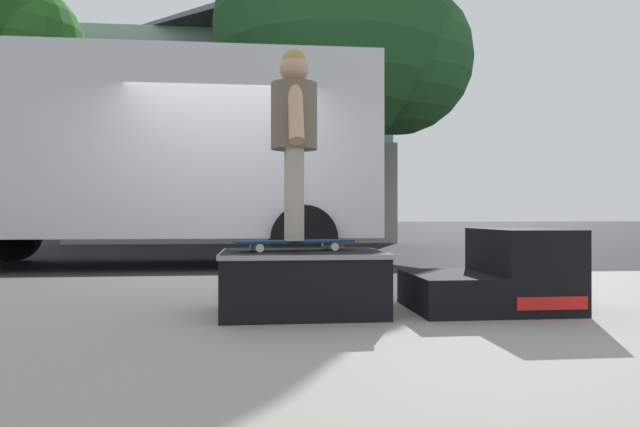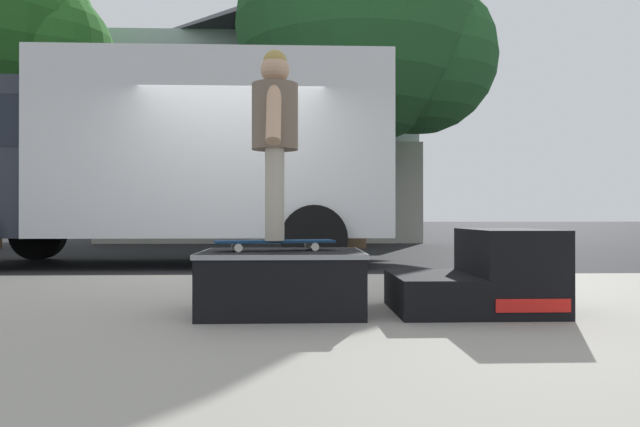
{
  "view_description": "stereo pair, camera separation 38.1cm",
  "coord_description": "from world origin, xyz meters",
  "px_view_note": "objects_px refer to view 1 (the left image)",
  "views": [
    {
      "loc": [
        0.5,
        -6.62,
        0.75
      ],
      "look_at": [
        1.1,
        -1.0,
        0.77
      ],
      "focal_mm": 32.07,
      "sensor_mm": 36.0,
      "label": 1
    },
    {
      "loc": [
        0.88,
        -6.65,
        0.75
      ],
      "look_at": [
        1.1,
        -1.0,
        0.77
      ],
      "focal_mm": 32.07,
      "sensor_mm": 36.0,
      "label": 2
    }
  ],
  "objects_px": {
    "kicker_ramp": "(500,276)",
    "skater_kid": "(294,128)",
    "box_truck": "(141,153)",
    "street_tree_neighbour": "(346,35)",
    "skateboard": "(294,242)",
    "skate_box": "(302,280)"
  },
  "relations": [
    {
      "from": "kicker_ramp",
      "to": "skater_kid",
      "type": "xyz_separation_m",
      "value": [
        -1.39,
        0.05,
        0.99
      ]
    },
    {
      "from": "box_truck",
      "to": "street_tree_neighbour",
      "type": "bearing_deg",
      "value": 49.54
    },
    {
      "from": "kicker_ramp",
      "to": "skater_kid",
      "type": "distance_m",
      "value": 1.7
    },
    {
      "from": "kicker_ramp",
      "to": "box_truck",
      "type": "relative_size",
      "value": 0.15
    },
    {
      "from": "skateboard",
      "to": "street_tree_neighbour",
      "type": "height_order",
      "value": "street_tree_neighbour"
    },
    {
      "from": "skate_box",
      "to": "street_tree_neighbour",
      "type": "bearing_deg",
      "value": 79.58
    },
    {
      "from": "kicker_ramp",
      "to": "skater_kid",
      "type": "height_order",
      "value": "skater_kid"
    },
    {
      "from": "skate_box",
      "to": "kicker_ramp",
      "type": "distance_m",
      "value": 1.34
    },
    {
      "from": "kicker_ramp",
      "to": "skateboard",
      "type": "distance_m",
      "value": 1.41
    },
    {
      "from": "box_truck",
      "to": "skater_kid",
      "type": "bearing_deg",
      "value": -68.5
    },
    {
      "from": "skate_box",
      "to": "kicker_ramp",
      "type": "height_order",
      "value": "kicker_ramp"
    },
    {
      "from": "skateboard",
      "to": "street_tree_neighbour",
      "type": "bearing_deg",
      "value": 79.24
    },
    {
      "from": "skate_box",
      "to": "kicker_ramp",
      "type": "bearing_deg",
      "value": -0.02
    },
    {
      "from": "street_tree_neighbour",
      "to": "kicker_ramp",
      "type": "bearing_deg",
      "value": -92.53
    },
    {
      "from": "skate_box",
      "to": "skater_kid",
      "type": "bearing_deg",
      "value": 135.33
    },
    {
      "from": "skate_box",
      "to": "street_tree_neighbour",
      "type": "distance_m",
      "value": 10.82
    },
    {
      "from": "box_truck",
      "to": "street_tree_neighbour",
      "type": "distance_m",
      "value": 6.75
    },
    {
      "from": "skateboard",
      "to": "skater_kid",
      "type": "height_order",
      "value": "skater_kid"
    },
    {
      "from": "skate_box",
      "to": "skateboard",
      "type": "xyz_separation_m",
      "value": [
        -0.05,
        0.05,
        0.24
      ]
    },
    {
      "from": "box_truck",
      "to": "kicker_ramp",
      "type": "bearing_deg",
      "value": -56.53
    },
    {
      "from": "kicker_ramp",
      "to": "street_tree_neighbour",
      "type": "distance_m",
      "value": 10.68
    },
    {
      "from": "skate_box",
      "to": "skateboard",
      "type": "distance_m",
      "value": 0.25
    }
  ]
}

